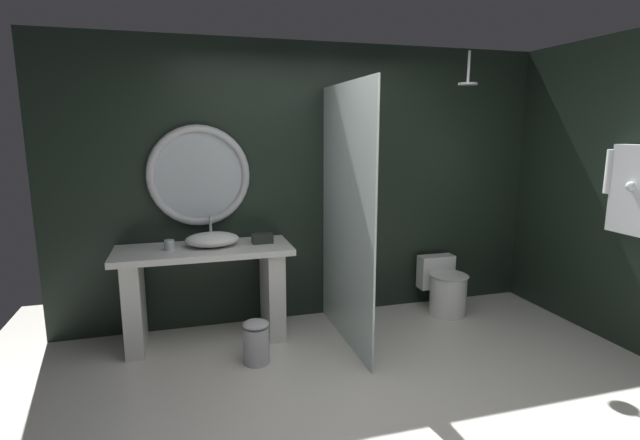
% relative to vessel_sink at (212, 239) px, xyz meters
% --- Properties ---
extents(ground_plane, '(5.76, 5.76, 0.00)m').
position_rel_vessel_sink_xyz_m(ground_plane, '(0.98, -1.57, -0.89)').
color(ground_plane, silver).
extents(back_wall_panel, '(4.80, 0.10, 2.60)m').
position_rel_vessel_sink_xyz_m(back_wall_panel, '(0.98, 0.33, 0.41)').
color(back_wall_panel, black).
rests_on(back_wall_panel, ground_plane).
extents(side_wall_right, '(0.10, 2.47, 2.60)m').
position_rel_vessel_sink_xyz_m(side_wall_right, '(3.33, -0.81, 0.41)').
color(side_wall_right, black).
rests_on(side_wall_right, ground_plane).
extents(vanity_counter, '(1.47, 0.59, 0.83)m').
position_rel_vessel_sink_xyz_m(vanity_counter, '(-0.08, -0.03, -0.38)').
color(vanity_counter, silver).
rests_on(vanity_counter, ground_plane).
extents(vessel_sink, '(0.45, 0.37, 0.24)m').
position_rel_vessel_sink_xyz_m(vessel_sink, '(0.00, 0.00, 0.00)').
color(vessel_sink, white).
rests_on(vessel_sink, vanity_counter).
extents(tumbler_cup, '(0.08, 0.08, 0.09)m').
position_rel_vessel_sink_xyz_m(tumbler_cup, '(-0.35, -0.05, -0.02)').
color(tumbler_cup, silver).
rests_on(tumbler_cup, vanity_counter).
extents(tissue_box, '(0.18, 0.10, 0.08)m').
position_rel_vessel_sink_xyz_m(tissue_box, '(0.43, -0.02, -0.02)').
color(tissue_box, '#282D28').
rests_on(tissue_box, vanity_counter).
extents(round_wall_mirror, '(0.89, 0.07, 0.89)m').
position_rel_vessel_sink_xyz_m(round_wall_mirror, '(-0.08, 0.25, 0.52)').
color(round_wall_mirror, '#B7B7BC').
extents(shower_glass_panel, '(0.02, 1.28, 2.19)m').
position_rel_vessel_sink_xyz_m(shower_glass_panel, '(1.08, -0.35, 0.20)').
color(shower_glass_panel, silver).
rests_on(shower_glass_panel, ground_plane).
extents(rain_shower_head, '(0.17, 0.17, 0.30)m').
position_rel_vessel_sink_xyz_m(rain_shower_head, '(2.29, -0.18, 1.35)').
color(rain_shower_head, '#B7B7BC').
extents(hanging_bathrobe, '(0.20, 0.60, 0.77)m').
position_rel_vessel_sink_xyz_m(hanging_bathrobe, '(3.19, -1.21, 0.49)').
color(hanging_bathrobe, '#B7B7BC').
extents(toilet, '(0.38, 0.53, 0.54)m').
position_rel_vessel_sink_xyz_m(toilet, '(2.25, -0.03, -0.64)').
color(toilet, white).
rests_on(toilet, ground_plane).
extents(waste_bin, '(0.21, 0.21, 0.35)m').
position_rel_vessel_sink_xyz_m(waste_bin, '(0.27, -0.57, -0.71)').
color(waste_bin, '#B7B7BC').
rests_on(waste_bin, ground_plane).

